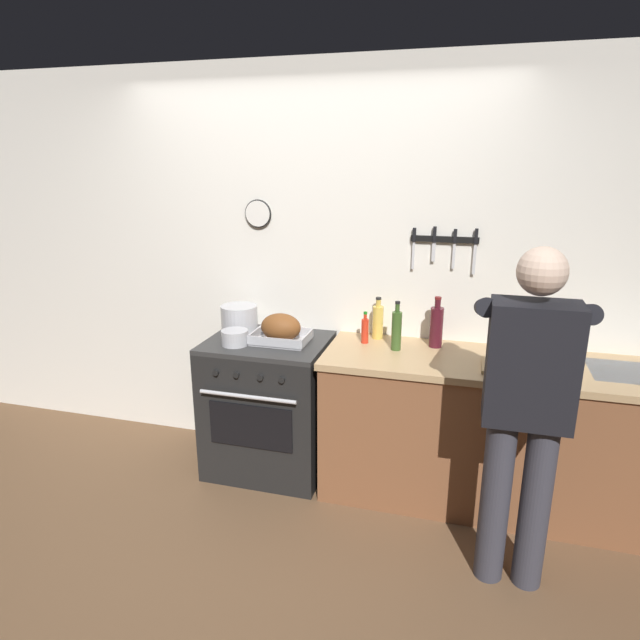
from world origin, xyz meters
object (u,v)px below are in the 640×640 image
Objects in this scene: bottle_cooking_oil at (378,321)px; bottle_wine_red at (436,326)px; person_cook at (526,401)px; saucepan at (235,338)px; stove at (269,405)px; bottle_olive_oil at (397,330)px; stock_pot at (239,319)px; cutting_board at (515,368)px; roasting_pan at (281,329)px; bottle_hot_sauce at (365,330)px; bottle_soy_sauce at (511,344)px.

bottle_wine_red reaches higher than bottle_cooking_oil.
person_cook reaches higher than saucepan.
saucepan is at bearing -156.32° from bottle_cooking_oil.
person_cook reaches higher than stove.
bottle_olive_oil is (-0.23, -0.12, -0.01)m from bottle_wine_red.
person_cook is at bearing -16.95° from saucepan.
stock_pot is 1.74m from cutting_board.
stove is at bearing 74.49° from person_cook.
bottle_olive_oil is (0.97, 0.18, 0.08)m from saucepan.
roasting_pan reaches higher than stove.
saucepan is at bearing -161.92° from bottle_hot_sauce.
bottle_olive_oil is (1.05, -0.06, 0.03)m from stock_pot.
bottle_wine_red is at bearing 10.51° from roasting_pan.
person_cook is 9.97× the size of saucepan.
bottle_cooking_oil is at bearing 157.58° from cutting_board.
roasting_pan reaches higher than saucepan.
bottle_hot_sauce is at bearing 11.04° from stove.
bottle_hot_sauce is at bearing -118.43° from bottle_cooking_oil.
bottle_hot_sauce reaches higher than bottle_soy_sauce.
bottle_wine_red reaches higher than bottle_olive_oil.
person_cook is at bearing -60.22° from bottle_wine_red.
bottle_cooking_oil is (-0.83, 0.87, 0.06)m from person_cook.
bottle_cooking_oil is (0.67, 0.23, 0.56)m from stove.
stove is 0.54m from saucepan.
bottle_soy_sauce reaches higher than stove.
stock_pot is 0.76× the size of bottle_wine_red.
stove is at bearing -168.96° from bottle_hot_sauce.
saucepan is 0.55× the size of bottle_olive_oil.
stove is at bearing -176.91° from bottle_olive_oil.
bottle_hot_sauce is at bearing 0.75° from stock_pot.
bottle_cooking_oil is at bearing 7.82° from stock_pot.
person_cook is 1.20m from bottle_cooking_oil.
stock_pot is (-0.33, 0.12, 0.01)m from roasting_pan.
bottle_soy_sauce reaches higher than roasting_pan.
bottle_hot_sauce is (0.77, 0.25, 0.04)m from saucepan.
stock_pot is at bearing 106.84° from saucepan.
bottle_wine_red is 0.26m from bottle_olive_oil.
bottle_cooking_oil is 0.90× the size of bottle_olive_oil.
stock_pot is 0.91m from bottle_cooking_oil.
bottle_soy_sauce is at bearing 7.90° from saucepan.
stove is 1.70m from person_cook.
person_cook is at bearing -44.89° from bottle_olive_oil.
saucepan is (-0.26, -0.12, -0.04)m from roasting_pan.
person_cook is 0.73m from bottle_soy_sauce.
bottle_soy_sauce reaches higher than stock_pot.
stove is 0.60m from stock_pot.
bottle_hot_sauce is (0.61, 0.12, 0.53)m from stove.
person_cook reaches higher than roasting_pan.
person_cook is 1.17m from bottle_hot_sauce.
stove is 2.56× the size of roasting_pan.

